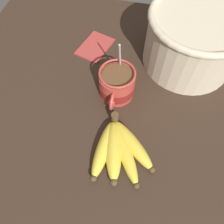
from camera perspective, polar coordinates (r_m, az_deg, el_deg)
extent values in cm
cube|color=#332319|center=(61.23, 0.99, -2.08)|extent=(102.95, 102.95, 3.16)
cylinder|color=#B23D33|center=(61.00, 1.29, 7.09)|extent=(9.80, 9.80, 7.63)
cylinder|color=maroon|center=(61.57, 1.28, 6.69)|extent=(10.00, 10.00, 3.10)
torus|color=#B23D33|center=(57.28, 0.15, 2.95)|extent=(5.15, 0.90, 5.15)
cylinder|color=brown|center=(57.91, 1.37, 9.40)|extent=(8.60, 8.60, 0.40)
torus|color=#B23D33|center=(57.03, 1.39, 10.12)|extent=(9.80, 9.80, 0.60)
cylinder|color=#B2B2B7|center=(59.22, 2.13, 13.01)|extent=(4.49, 0.50, 15.46)
ellipsoid|color=#B2B2B7|center=(63.86, 1.56, 7.05)|extent=(3.00, 2.00, 0.80)
cylinder|color=#4C381E|center=(56.79, 0.36, -1.37)|extent=(2.00, 2.00, 3.00)
ellipsoid|color=gold|center=(54.35, -2.23, -9.47)|extent=(15.28, 4.59, 3.44)
sphere|color=#4C381E|center=(52.44, -4.85, -16.86)|extent=(1.55, 1.55, 1.55)
ellipsoid|color=gold|center=(53.92, 0.42, -9.86)|extent=(15.78, 7.11, 3.91)
sphere|color=#4C381E|center=(51.84, 0.48, -17.84)|extent=(1.76, 1.76, 1.76)
ellipsoid|color=gold|center=(54.22, 3.34, -10.28)|extent=(16.21, 11.03, 3.24)
sphere|color=#4C381E|center=(52.33, 6.45, -18.55)|extent=(1.46, 1.46, 1.46)
ellipsoid|color=gold|center=(54.92, 5.43, -8.40)|extent=(12.97, 13.30, 3.43)
sphere|color=#4C381E|center=(53.57, 10.41, -14.58)|extent=(1.54, 1.54, 1.54)
cylinder|color=beige|center=(70.46, 20.42, 16.89)|extent=(27.26, 27.26, 15.78)
torus|color=beige|center=(65.72, 22.66, 21.77)|extent=(28.62, 28.62, 1.91)
cube|color=#A33833|center=(76.07, -4.44, 16.65)|extent=(14.29, 11.88, 0.60)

